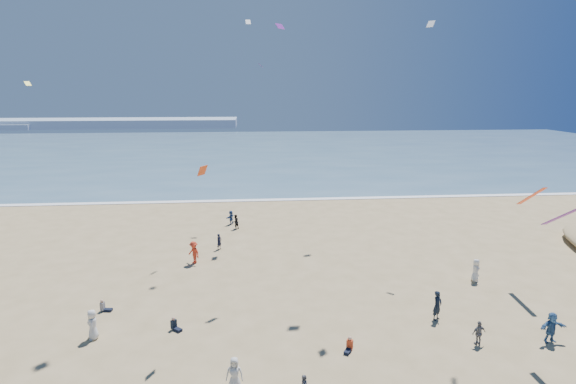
{
  "coord_description": "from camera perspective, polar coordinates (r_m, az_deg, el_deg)",
  "views": [
    {
      "loc": [
        0.18,
        -13.26,
        14.45
      ],
      "look_at": [
        2.0,
        8.0,
        9.57
      ],
      "focal_mm": 28.0,
      "sensor_mm": 36.0,
      "label": 1
    }
  ],
  "objects": [
    {
      "name": "ocean",
      "position": [
        109.22,
        -4.97,
        5.24
      ],
      "size": [
        220.0,
        100.0,
        0.06
      ],
      "primitive_type": "cube",
      "color": "#476B84",
      "rests_on": "ground"
    },
    {
      "name": "headland_far",
      "position": [
        193.32,
        -23.27,
        8.03
      ],
      "size": [
        110.0,
        20.0,
        3.2
      ],
      "primitive_type": "cube",
      "color": "#7A8EA8",
      "rests_on": "ground"
    },
    {
      "name": "surf_line",
      "position": [
        60.02,
        -4.93,
        -1.07
      ],
      "size": [
        220.0,
        1.2,
        0.08
      ],
      "primitive_type": "cube",
      "color": "white",
      "rests_on": "ground"
    },
    {
      "name": "standing_flyers",
      "position": [
        32.07,
        1.57,
        -12.2
      ],
      "size": [
        28.06,
        34.44,
        1.95
      ],
      "color": "silver",
      "rests_on": "ground"
    },
    {
      "name": "kites_aloft",
      "position": [
        28.82,
        13.95,
        13.64
      ],
      "size": [
        42.22,
        45.23,
        26.86
      ],
      "color": "white",
      "rests_on": "ground"
    }
  ]
}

